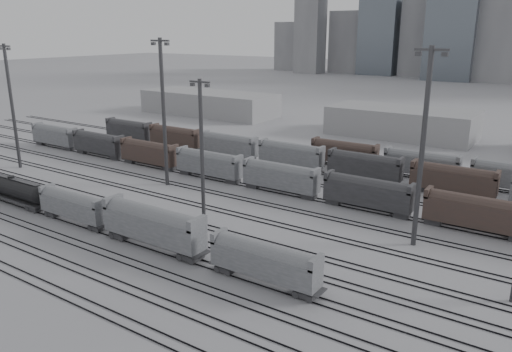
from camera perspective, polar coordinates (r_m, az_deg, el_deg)
The scene contains 15 objects.
ground at distance 75.19m, azimuth -15.44°, elevation -7.12°, with size 900.00×900.00×0.00m, color #A5A4A9.
tracks at distance 86.60m, azimuth -6.73°, elevation -3.41°, with size 220.00×71.50×0.16m.
tank_car_b at distance 96.61m, azimuth -26.05°, elevation -1.25°, with size 19.19×3.20×4.74m.
hopper_car_a at distance 82.93m, azimuth -20.13°, elevation -3.08°, with size 13.68×2.72×4.89m.
hopper_car_b at distance 70.10m, azimuth -11.67°, elevation -5.35°, with size 16.60×3.30×5.94m.
hopper_car_c at distance 59.63m, azimuth 0.99°, elevation -9.55°, with size 14.19×2.82×5.07m.
light_mast_a at distance 119.37m, azimuth -26.14°, elevation 7.42°, with size 4.25×0.68×26.54m.
light_mast_b at distance 96.21m, azimuth -10.53°, elevation 7.47°, with size 4.46×0.71×27.90m.
light_mast_c at distance 74.20m, azimuth -6.21°, elevation 2.83°, with size 3.61×0.58×22.56m.
light_mast_d at distance 70.24m, azimuth 18.52°, elevation 3.43°, with size 4.37×0.70×27.34m.
bg_string_near at distance 92.50m, azimuth 2.83°, elevation -0.25°, with size 151.00×3.00×5.60m.
bg_string_mid at distance 102.18m, azimuth 12.31°, elevation 1.00°, with size 151.00×3.00×5.60m.
bg_string_far at distance 105.10m, azimuth 22.83°, elevation 0.50°, with size 66.00×3.00×5.60m.
warehouse_left at distance 181.27m, azimuth -5.42°, elevation 8.28°, with size 50.00×18.00×8.00m, color gray.
warehouse_mid at distance 147.92m, azimuth 16.28°, elevation 5.88°, with size 40.00×18.00×8.00m, color gray.
Camera 1 is at (53.42, -44.15, 29.16)m, focal length 35.00 mm.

